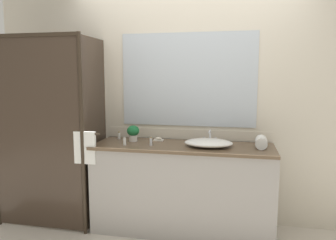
# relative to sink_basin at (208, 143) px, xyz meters

# --- Properties ---
(ground_plane) EXTENTS (8.00, 8.00, 0.00)m
(ground_plane) POSITION_rel_sink_basin_xyz_m (-0.26, 0.01, -0.94)
(ground_plane) COLOR beige
(wall_back_with_mirror) EXTENTS (4.40, 0.06, 2.60)m
(wall_back_with_mirror) POSITION_rel_sink_basin_xyz_m (-0.26, 0.35, 0.37)
(wall_back_with_mirror) COLOR beige
(wall_back_with_mirror) RESTS_ON ground_plane
(vanity_cabinet) EXTENTS (1.80, 0.58, 0.90)m
(vanity_cabinet) POSITION_rel_sink_basin_xyz_m (-0.26, 0.02, -0.49)
(vanity_cabinet) COLOR #9E9993
(vanity_cabinet) RESTS_ON ground_plane
(shower_enclosure) EXTENTS (1.20, 0.59, 2.00)m
(shower_enclosure) POSITION_rel_sink_basin_xyz_m (-1.53, -0.18, 0.08)
(shower_enclosure) COLOR #2D2319
(shower_enclosure) RESTS_ON ground_plane
(sink_basin) EXTENTS (0.47, 0.35, 0.07)m
(sink_basin) POSITION_rel_sink_basin_xyz_m (0.00, 0.00, 0.00)
(sink_basin) COLOR white
(sink_basin) RESTS_ON vanity_cabinet
(faucet) EXTENTS (0.17, 0.14, 0.14)m
(faucet) POSITION_rel_sink_basin_xyz_m (-0.00, 0.17, 0.01)
(faucet) COLOR silver
(faucet) RESTS_ON vanity_cabinet
(potted_plant) EXTENTS (0.13, 0.13, 0.17)m
(potted_plant) POSITION_rel_sink_basin_xyz_m (-0.80, 0.10, 0.06)
(potted_plant) COLOR beige
(potted_plant) RESTS_ON vanity_cabinet
(soap_dish) EXTENTS (0.10, 0.07, 0.04)m
(soap_dish) POSITION_rel_sink_basin_xyz_m (-0.55, 0.18, -0.02)
(soap_dish) COLOR silver
(soap_dish) RESTS_ON vanity_cabinet
(amenity_bottle_lotion) EXTENTS (0.03, 0.03, 0.08)m
(amenity_bottle_lotion) POSITION_rel_sink_basin_xyz_m (-0.56, -0.07, 0.00)
(amenity_bottle_lotion) COLOR silver
(amenity_bottle_lotion) RESTS_ON vanity_cabinet
(amenity_bottle_conditioner) EXTENTS (0.03, 0.03, 0.08)m
(amenity_bottle_conditioner) POSITION_rel_sink_basin_xyz_m (-0.83, -0.11, 0.00)
(amenity_bottle_conditioner) COLOR white
(amenity_bottle_conditioner) RESTS_ON vanity_cabinet
(amenity_bottle_body_wash) EXTENTS (0.03, 0.03, 0.08)m
(amenity_bottle_body_wash) POSITION_rel_sink_basin_xyz_m (-0.99, 0.18, 0.00)
(amenity_bottle_body_wash) COLOR white
(amenity_bottle_body_wash) RESTS_ON vanity_cabinet
(rolled_towel_near_edge) EXTENTS (0.12, 0.21, 0.11)m
(rolled_towel_near_edge) POSITION_rel_sink_basin_xyz_m (0.50, 0.04, 0.02)
(rolled_towel_near_edge) COLOR white
(rolled_towel_near_edge) RESTS_ON vanity_cabinet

